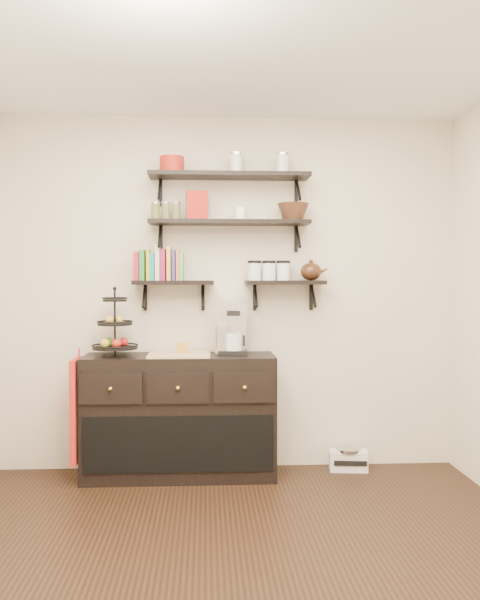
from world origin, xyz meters
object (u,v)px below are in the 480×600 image
(sideboard, at_px, (180,416))
(fruit_stand, at_px, (115,333))
(coffee_maker, at_px, (233,330))
(radio, at_px, (348,459))

(sideboard, height_order, fruit_stand, fruit_stand)
(coffee_maker, bearing_deg, fruit_stand, -174.12)
(coffee_maker, bearing_deg, radio, 7.38)
(fruit_stand, relative_size, coffee_maker, 1.25)
(fruit_stand, bearing_deg, sideboard, -0.41)
(sideboard, distance_m, fruit_stand, 0.77)
(radio, bearing_deg, fruit_stand, -171.14)
(fruit_stand, distance_m, radio, 2.00)
(sideboard, distance_m, radio, 1.33)
(coffee_maker, height_order, radio, coffee_maker)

